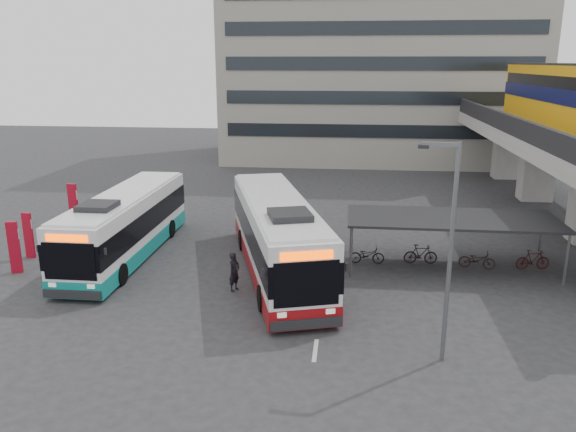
# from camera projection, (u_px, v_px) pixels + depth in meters

# --- Properties ---
(ground) EXTENTS (120.00, 120.00, 0.00)m
(ground) POSITION_uv_depth(u_px,v_px,m) (269.00, 283.00, 25.69)
(ground) COLOR #28282B
(ground) RESTS_ON ground
(viaduct) EXTENTS (8.00, 32.00, 9.68)m
(viaduct) POSITION_uv_depth(u_px,v_px,m) (573.00, 122.00, 34.29)
(viaduct) COLOR gray
(viaduct) RESTS_ON ground
(bike_shelter) EXTENTS (10.00, 4.00, 2.54)m
(bike_shelter) POSITION_uv_depth(u_px,v_px,m) (450.00, 235.00, 27.23)
(bike_shelter) COLOR #595B60
(bike_shelter) RESTS_ON ground
(office_block) EXTENTS (30.00, 15.00, 25.00)m
(office_block) POSITION_uv_depth(u_px,v_px,m) (378.00, 33.00, 56.20)
(office_block) COLOR gray
(office_block) RESTS_ON ground
(road_markings) EXTENTS (0.15, 7.60, 0.01)m
(road_markings) POSITION_uv_depth(u_px,v_px,m) (320.00, 313.00, 22.55)
(road_markings) COLOR beige
(road_markings) RESTS_ON ground
(bus_main) EXTENTS (6.48, 13.33, 3.87)m
(bus_main) POSITION_uv_depth(u_px,v_px,m) (277.00, 236.00, 26.53)
(bus_main) COLOR white
(bus_main) RESTS_ON ground
(bus_teal) EXTENTS (2.69, 12.11, 3.57)m
(bus_teal) POSITION_uv_depth(u_px,v_px,m) (126.00, 225.00, 28.84)
(bus_teal) COLOR white
(bus_teal) RESTS_ON ground
(pedestrian) EXTENTS (0.64, 0.75, 1.75)m
(pedestrian) POSITION_uv_depth(u_px,v_px,m) (234.00, 272.00, 24.62)
(pedestrian) COLOR black
(pedestrian) RESTS_ON ground
(lamp_post) EXTENTS (1.31, 0.19, 7.43)m
(lamp_post) POSITION_uv_depth(u_px,v_px,m) (448.00, 241.00, 17.93)
(lamp_post) COLOR #595B60
(lamp_post) RESTS_ON ground
(sign_totem_south) EXTENTS (0.54, 0.29, 2.54)m
(sign_totem_south) POSITION_uv_depth(u_px,v_px,m) (14.00, 247.00, 26.57)
(sign_totem_south) COLOR #A30A1E
(sign_totem_south) RESTS_ON ground
(sign_totem_mid) EXTENTS (0.52, 0.21, 2.39)m
(sign_totem_mid) POSITION_uv_depth(u_px,v_px,m) (28.00, 235.00, 28.68)
(sign_totem_mid) COLOR #A30A1E
(sign_totem_mid) RESTS_ON ground
(sign_totem_north) EXTENTS (0.60, 0.25, 2.77)m
(sign_totem_north) POSITION_uv_depth(u_px,v_px,m) (74.00, 206.00, 33.63)
(sign_totem_north) COLOR #A30A1E
(sign_totem_north) RESTS_ON ground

